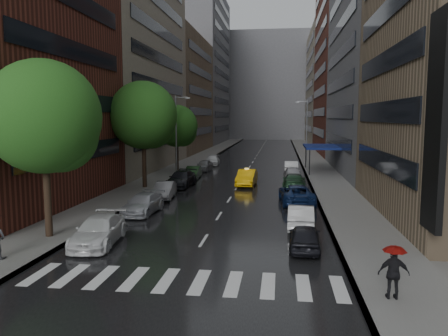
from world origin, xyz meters
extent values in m
plane|color=gray|center=(0.00, 0.00, 0.00)|extent=(220.00, 220.00, 0.00)
cube|color=black|center=(0.00, 50.00, 0.01)|extent=(14.00, 140.00, 0.01)
cube|color=gray|center=(-9.00, 50.00, 0.07)|extent=(4.00, 140.00, 0.15)
cube|color=gray|center=(9.00, 50.00, 0.07)|extent=(4.00, 140.00, 0.15)
cube|color=silver|center=(-6.10, -2.00, 0.01)|extent=(0.55, 2.80, 0.01)
cube|color=silver|center=(-4.70, -2.00, 0.01)|extent=(0.55, 2.80, 0.01)
cube|color=silver|center=(-3.30, -2.00, 0.01)|extent=(0.55, 2.80, 0.01)
cube|color=silver|center=(-1.90, -2.00, 0.01)|extent=(0.55, 2.80, 0.01)
cube|color=silver|center=(-0.50, -2.00, 0.01)|extent=(0.55, 2.80, 0.01)
cube|color=silver|center=(0.90, -2.00, 0.01)|extent=(0.55, 2.80, 0.01)
cube|color=silver|center=(2.30, -2.00, 0.01)|extent=(0.55, 2.80, 0.01)
cube|color=silver|center=(3.70, -2.00, 0.01)|extent=(0.55, 2.80, 0.01)
cube|color=silver|center=(5.10, -2.00, 0.01)|extent=(0.55, 2.80, 0.01)
cube|color=silver|center=(6.50, -2.00, 0.01)|extent=(0.55, 2.80, 0.01)
cube|color=maroon|center=(-15.00, 12.00, 13.00)|extent=(8.00, 20.00, 26.00)
cube|color=gray|center=(-15.00, 36.00, 17.00)|extent=(8.00, 28.00, 34.00)
cube|color=#937A5B|center=(-15.00, 64.00, 11.00)|extent=(8.00, 28.00, 22.00)
cube|color=slate|center=(-15.00, 94.00, 19.00)|extent=(8.00, 32.00, 38.00)
cube|color=slate|center=(15.00, 36.00, 12.00)|extent=(8.00, 28.00, 24.00)
cube|color=maroon|center=(15.00, 64.00, 18.00)|extent=(8.00, 28.00, 36.00)
cube|color=gray|center=(15.00, 94.00, 14.00)|extent=(8.00, 32.00, 28.00)
cube|color=black|center=(11.10, 2.00, 6.50)|extent=(0.30, 2.20, 10.00)
cube|color=slate|center=(0.00, 118.00, 16.00)|extent=(40.00, 14.00, 32.00)
cylinder|color=#382619|center=(-8.60, 3.28, 2.70)|extent=(0.40, 0.40, 5.40)
sphere|color=#1E5116|center=(-8.60, 3.28, 6.75)|extent=(6.17, 6.17, 6.17)
cylinder|color=#382619|center=(-8.60, 20.55, 2.76)|extent=(0.40, 0.40, 5.53)
sphere|color=#1E5116|center=(-8.60, 20.55, 6.91)|extent=(6.32, 6.32, 6.32)
cylinder|color=#382619|center=(-8.60, 33.61, 2.26)|extent=(0.40, 0.40, 4.52)
sphere|color=#1E5116|center=(-8.60, 33.61, 5.65)|extent=(5.17, 5.17, 5.17)
imported|color=#F9B50D|center=(0.85, 23.49, 0.80)|extent=(1.92, 4.91, 1.59)
imported|color=white|center=(-5.40, 2.59, 0.74)|extent=(2.54, 5.25, 1.47)
imported|color=#AAADB4|center=(-5.40, 10.15, 0.69)|extent=(2.21, 4.84, 1.37)
imported|color=gray|center=(-5.40, 15.85, 0.69)|extent=(1.83, 4.29, 1.38)
imported|color=black|center=(-5.40, 22.05, 0.76)|extent=(2.41, 5.34, 1.52)
imported|color=#183518|center=(-5.40, 27.72, 0.67)|extent=(1.57, 4.12, 1.34)
imported|color=gray|center=(-5.40, 34.81, 0.68)|extent=(1.95, 4.13, 1.36)
imported|color=white|center=(-5.40, 41.28, 0.67)|extent=(2.14, 4.73, 1.35)
imported|color=black|center=(5.40, 3.01, 0.66)|extent=(1.68, 3.93, 1.32)
imported|color=silver|center=(5.40, 7.49, 0.72)|extent=(1.69, 4.41, 1.43)
imported|color=#10224F|center=(5.40, 15.13, 0.75)|extent=(2.93, 5.58, 1.50)
imported|color=#1D4025|center=(5.40, 21.87, 0.74)|extent=(2.23, 5.16, 1.48)
imported|color=#AAA9AF|center=(5.40, 28.14, 0.74)|extent=(1.90, 4.38, 1.47)
imported|color=white|center=(5.40, 33.84, 0.74)|extent=(1.59, 4.52, 1.49)
imported|color=black|center=(8.25, -3.04, 1.09)|extent=(1.12, 0.48, 1.89)
imported|color=#9E110C|center=(8.25, -3.04, 1.80)|extent=(0.82, 0.82, 0.72)
cylinder|color=gray|center=(-7.80, 30.00, 4.65)|extent=(0.18, 0.18, 9.00)
cube|color=gray|center=(-6.40, 30.00, 8.85)|extent=(0.50, 0.22, 0.16)
cylinder|color=gray|center=(7.80, 45.00, 4.65)|extent=(0.18, 0.18, 9.00)
cube|color=gray|center=(6.40, 45.00, 8.85)|extent=(0.50, 0.22, 0.16)
cube|color=navy|center=(9.00, 35.00, 3.15)|extent=(4.00, 8.00, 0.25)
cylinder|color=black|center=(7.40, 31.20, 1.65)|extent=(0.12, 0.12, 3.00)
cylinder|color=black|center=(7.40, 38.80, 1.65)|extent=(0.12, 0.12, 3.00)
camera|label=1|loc=(4.11, -18.95, 6.74)|focal=35.00mm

